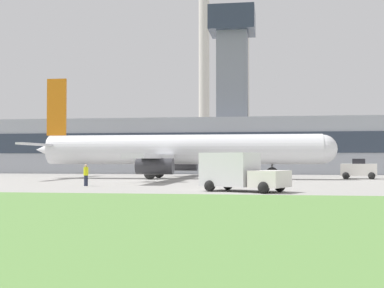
% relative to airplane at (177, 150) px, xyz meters
% --- Properties ---
extents(ground_plane, '(400.00, 400.00, 0.00)m').
position_rel_airplane_xyz_m(ground_plane, '(-2.15, -5.68, -2.86)').
color(ground_plane, '#999691').
extents(terminal_building, '(63.23, 13.95, 23.40)m').
position_rel_airplane_xyz_m(terminal_building, '(-1.72, 23.02, 1.56)').
color(terminal_building, '#9EA3AD').
rests_on(terminal_building, ground_plane).
extents(smokestack_left, '(2.67, 2.67, 45.15)m').
position_rel_airplane_xyz_m(smokestack_left, '(-5.15, 62.21, 19.83)').
color(smokestack_left, beige).
rests_on(smokestack_left, ground_plane).
extents(smokestack_right, '(2.94, 2.94, 32.22)m').
position_rel_airplane_xyz_m(smokestack_right, '(3.39, 61.76, 13.38)').
color(smokestack_right, beige).
rests_on(smokestack_right, ground_plane).
extents(airplane, '(30.70, 27.73, 10.36)m').
position_rel_airplane_xyz_m(airplane, '(0.00, 0.00, 0.00)').
color(airplane, silver).
rests_on(airplane, ground_plane).
extents(pushback_tug, '(3.80, 3.16, 2.01)m').
position_rel_airplane_xyz_m(pushback_tug, '(18.05, 2.58, -1.94)').
color(pushback_tug, white).
rests_on(pushback_tug, ground_plane).
extents(baggage_truck, '(5.70, 4.32, 2.38)m').
position_rel_airplane_xyz_m(baggage_truck, '(7.41, -19.85, -1.68)').
color(baggage_truck, white).
rests_on(baggage_truck, ground_plane).
extents(ground_crew_person, '(0.46, 0.46, 1.61)m').
position_rel_airplane_xyz_m(ground_crew_person, '(-4.13, -15.03, -2.04)').
color(ground_crew_person, '#23283D').
rests_on(ground_crew_person, ground_plane).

